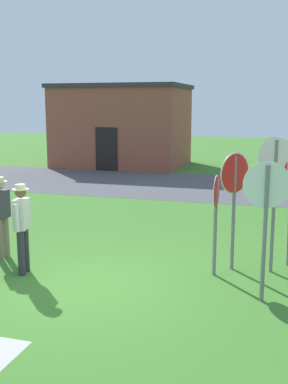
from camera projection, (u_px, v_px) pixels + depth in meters
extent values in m
plane|color=#3D7528|center=(81.00, 286.00, 8.46)|extent=(80.00, 80.00, 0.00)
cube|color=#4C4C51|center=(195.00, 186.00, 18.83)|extent=(60.00, 6.40, 0.01)
cube|color=brown|center=(123.00, 127.00, 24.95)|extent=(6.45, 4.73, 4.00)
cube|color=#383333|center=(122.00, 87.00, 24.56)|extent=(6.65, 4.93, 0.20)
cube|color=black|center=(106.00, 149.00, 22.88)|extent=(1.10, 0.08, 2.10)
cylinder|color=slate|center=(274.00, 207.00, 8.97)|extent=(0.09, 0.09, 2.56)
cylinder|color=white|center=(276.00, 157.00, 8.80)|extent=(0.68, 0.33, 0.75)
cylinder|color=red|center=(276.00, 157.00, 8.80)|extent=(0.63, 0.31, 0.69)
cylinder|color=slate|center=(265.00, 235.00, 7.61)|extent=(0.09, 0.13, 2.27)
cylinder|color=white|center=(267.00, 185.00, 7.46)|extent=(0.76, 0.13, 0.76)
cylinder|color=red|center=(267.00, 185.00, 7.47)|extent=(0.70, 0.12, 0.70)
cylinder|color=slate|center=(233.00, 213.00, 9.16)|extent=(0.10, 0.10, 2.24)
cylinder|color=white|center=(235.00, 173.00, 9.01)|extent=(0.47, 0.67, 0.81)
cylinder|color=red|center=(235.00, 173.00, 9.01)|extent=(0.44, 0.62, 0.75)
cylinder|color=slate|center=(215.00, 227.00, 8.86)|extent=(0.07, 0.07, 1.87)
cylinder|color=white|center=(216.00, 192.00, 8.74)|extent=(0.02, 0.62, 0.62)
cylinder|color=red|center=(217.00, 192.00, 8.74)|extent=(0.02, 0.58, 0.58)
cylinder|color=#2D2D33|center=(25.00, 249.00, 9.15)|extent=(0.14, 0.14, 0.88)
cylinder|color=#2D2D33|center=(21.00, 253.00, 8.94)|extent=(0.14, 0.14, 0.88)
cube|color=beige|center=(22.00, 214.00, 8.91)|extent=(0.28, 0.39, 0.58)
cylinder|color=beige|center=(26.00, 212.00, 9.15)|extent=(0.09, 0.09, 0.52)
cylinder|color=beige|center=(17.00, 218.00, 8.68)|extent=(0.09, 0.09, 0.52)
sphere|color=brown|center=(20.00, 192.00, 8.83)|extent=(0.21, 0.21, 0.21)
cylinder|color=beige|center=(20.00, 189.00, 8.82)|extent=(0.31, 0.31, 0.02)
cylinder|color=beige|center=(20.00, 187.00, 8.81)|extent=(0.19, 0.19, 0.09)
cylinder|color=#7A6B56|center=(6.00, 237.00, 10.01)|extent=(0.14, 0.14, 0.88)
cube|color=#333338|center=(1.00, 204.00, 9.78)|extent=(0.24, 0.37, 0.58)
cylinder|color=#333338|center=(8.00, 203.00, 10.00)|extent=(0.09, 0.09, 0.52)
sphere|color=tan|center=(0.00, 184.00, 9.70)|extent=(0.21, 0.21, 0.21)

